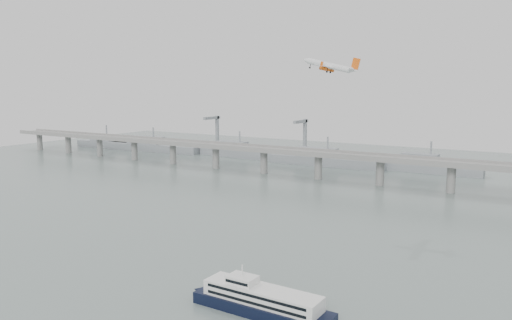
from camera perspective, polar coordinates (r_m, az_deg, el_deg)
The scene contains 5 objects.
ground at distance 218.58m, azimuth -7.64°, elevation -11.22°, with size 900.00×900.00×0.00m, color slate.
bridge at distance 386.83m, azimuth 11.05°, elevation 0.03°, with size 800.00×22.00×23.90m.
distant_fleet at distance 516.07m, azimuth -2.67°, elevation 0.99°, with size 453.00×60.90×40.00m.
ferry at distance 168.20m, azimuth 0.70°, elevation -15.87°, with size 79.56×14.42×15.02m.
airliner at distance 282.01m, azimuth 8.46°, elevation 10.58°, with size 34.53×31.11×10.27m.
Camera 1 is at (130.04, -159.60, 73.43)m, focal length 35.00 mm.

